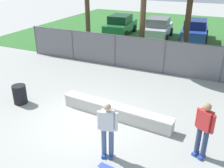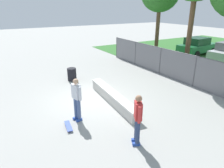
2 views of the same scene
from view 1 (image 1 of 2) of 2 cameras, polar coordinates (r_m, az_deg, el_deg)
ground_plane at (r=9.48m, az=-6.20°, el=-8.68°), size 80.00×80.00×0.00m
grass_strip at (r=23.97m, az=14.19°, el=11.35°), size 26.32×20.00×0.02m
concrete_ledge at (r=9.59m, az=0.77°, el=-6.22°), size 4.51×0.85×0.53m
skateboarder at (r=7.34m, az=-1.04°, el=-10.00°), size 0.58×0.35×1.82m
chainlink_fence at (r=14.04m, az=6.09°, el=7.12°), size 14.39×0.07×1.85m
car_green at (r=22.27m, az=1.94°, el=13.28°), size 2.25×4.32×1.66m
car_silver at (r=21.29m, az=10.38°, el=12.38°), size 2.25×4.32×1.66m
car_blue at (r=21.21m, az=18.22°, el=11.53°), size 2.25×4.32×1.66m
bystander at (r=7.80m, az=20.05°, el=-9.38°), size 0.54×0.40×1.82m
trash_bin at (r=11.23m, az=-20.14°, el=-2.20°), size 0.56×0.56×0.80m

